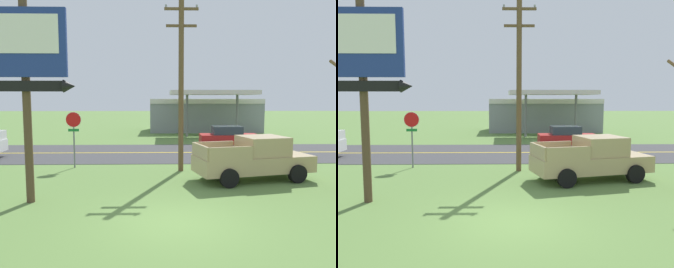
{
  "view_description": "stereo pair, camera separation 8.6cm",
  "coord_description": "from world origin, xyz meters",
  "views": [
    {
      "loc": [
        -0.44,
        -9.75,
        3.65
      ],
      "look_at": [
        0.0,
        8.0,
        1.8
      ],
      "focal_mm": 36.54,
      "sensor_mm": 36.0,
      "label": 1
    },
    {
      "loc": [
        -0.35,
        -9.75,
        3.65
      ],
      "look_at": [
        0.0,
        8.0,
        1.8
      ],
      "focal_mm": 36.54,
      "sensor_mm": 36.0,
      "label": 2
    }
  ],
  "objects": [
    {
      "name": "ground_plane",
      "position": [
        0.0,
        0.0,
        0.0
      ],
      "size": [
        180.0,
        180.0,
        0.0
      ],
      "primitive_type": "plane",
      "color": "#5B7F3D"
    },
    {
      "name": "road_asphalt",
      "position": [
        0.0,
        13.0,
        0.01
      ],
      "size": [
        140.0,
        8.0,
        0.02
      ],
      "primitive_type": "cube",
      "color": "#3D3D3F",
      "rests_on": "ground"
    },
    {
      "name": "road_centre_line",
      "position": [
        0.0,
        13.0,
        0.02
      ],
      "size": [
        126.0,
        0.2,
        0.01
      ],
      "primitive_type": "cube",
      "color": "gold",
      "rests_on": "road_asphalt"
    },
    {
      "name": "motel_sign",
      "position": [
        -4.94,
        2.02,
        4.79
      ],
      "size": [
        3.19,
        0.54,
        6.94
      ],
      "color": "brown",
      "rests_on": "ground"
    },
    {
      "name": "stop_sign",
      "position": [
        -4.94,
        8.17,
        2.03
      ],
      "size": [
        0.8,
        0.08,
        2.95
      ],
      "color": "slate",
      "rests_on": "ground"
    },
    {
      "name": "utility_pole",
      "position": [
        0.63,
        7.27,
        4.49
      ],
      "size": [
        1.66,
        0.26,
        8.46
      ],
      "color": "brown",
      "rests_on": "ground"
    },
    {
      "name": "gas_station",
      "position": [
        4.58,
        28.44,
        1.94
      ],
      "size": [
        12.0,
        11.5,
        4.4
      ],
      "color": "gray",
      "rests_on": "ground"
    },
    {
      "name": "pickup_tan_parked_on_lawn",
      "position": [
        3.81,
        5.26,
        0.96
      ],
      "size": [
        5.51,
        3.12,
        1.96
      ],
      "color": "tan",
      "rests_on": "ground"
    },
    {
      "name": "car_red_near_lane",
      "position": [
        4.6,
        15.0,
        0.83
      ],
      "size": [
        4.2,
        2.0,
        1.64
      ],
      "color": "red",
      "rests_on": "ground"
    }
  ]
}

